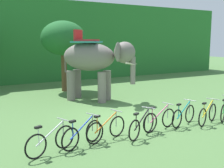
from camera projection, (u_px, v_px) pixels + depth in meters
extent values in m
plane|color=#4C753D|center=(125.00, 118.00, 11.59)|extent=(80.00, 80.00, 0.00)
cube|color=#28702D|center=(35.00, 41.00, 23.51)|extent=(36.00, 6.00, 6.33)
cylinder|color=brown|center=(64.00, 73.00, 17.57)|extent=(0.35, 0.35, 2.38)
ellipsoid|color=#1E6028|center=(63.00, 38.00, 17.24)|extent=(2.79, 2.79, 2.16)
ellipsoid|color=slate|center=(89.00, 57.00, 14.73)|extent=(2.96, 3.11, 1.50)
cylinder|color=slate|center=(107.00, 85.00, 15.04)|extent=(0.44, 0.44, 1.60)
cylinder|color=slate|center=(102.00, 87.00, 14.32)|extent=(0.44, 0.44, 1.60)
cylinder|color=slate|center=(77.00, 83.00, 15.63)|extent=(0.44, 0.44, 1.60)
cylinder|color=slate|center=(71.00, 86.00, 14.91)|extent=(0.44, 0.44, 1.60)
ellipsoid|color=slate|center=(125.00, 53.00, 14.04)|extent=(1.48, 1.49, 1.10)
ellipsoid|color=slate|center=(125.00, 51.00, 14.66)|extent=(0.74, 0.67, 0.96)
ellipsoid|color=slate|center=(118.00, 52.00, 13.50)|extent=(0.74, 0.67, 0.96)
cylinder|color=slate|center=(133.00, 70.00, 14.03)|extent=(0.26, 0.26, 1.40)
cone|color=beige|center=(133.00, 63.00, 14.20)|extent=(0.46, 0.50, 0.21)
cone|color=beige|center=(131.00, 64.00, 13.79)|extent=(0.46, 0.50, 0.21)
cube|color=teal|center=(87.00, 42.00, 14.65)|extent=(1.86, 1.85, 0.08)
cube|color=#B22323|center=(87.00, 40.00, 14.63)|extent=(1.40, 1.42, 0.10)
cube|color=#B22323|center=(78.00, 35.00, 14.75)|extent=(0.74, 0.67, 0.56)
cylinder|color=slate|center=(65.00, 64.00, 15.27)|extent=(0.08, 0.08, 0.90)
torus|color=black|center=(36.00, 147.00, 7.48)|extent=(0.68, 0.29, 0.71)
torus|color=black|center=(65.00, 137.00, 8.23)|extent=(0.68, 0.29, 0.71)
cylinder|color=silver|center=(50.00, 133.00, 7.80)|extent=(0.93, 0.37, 0.54)
cylinder|color=silver|center=(39.00, 136.00, 7.52)|extent=(0.03, 0.03, 0.52)
cube|color=black|center=(38.00, 127.00, 7.48)|extent=(0.22, 0.16, 0.06)
cylinder|color=#9E9EA3|center=(63.00, 128.00, 8.15)|extent=(0.03, 0.03, 0.55)
cylinder|color=#9E9EA3|center=(63.00, 119.00, 8.11)|extent=(0.21, 0.50, 0.03)
torus|color=black|center=(70.00, 139.00, 8.01)|extent=(0.68, 0.32, 0.71)
torus|color=black|center=(94.00, 131.00, 8.79)|extent=(0.68, 0.32, 0.71)
cylinder|color=blue|center=(82.00, 127.00, 8.34)|extent=(0.91, 0.41, 0.54)
cylinder|color=blue|center=(73.00, 130.00, 8.05)|extent=(0.03, 0.03, 0.52)
cube|color=black|center=(73.00, 121.00, 8.01)|extent=(0.22, 0.17, 0.06)
cylinder|color=#9E9EA3|center=(92.00, 123.00, 8.71)|extent=(0.03, 0.03, 0.55)
cylinder|color=#9E9EA3|center=(92.00, 114.00, 8.67)|extent=(0.23, 0.49, 0.03)
torus|color=black|center=(95.00, 133.00, 8.55)|extent=(0.70, 0.24, 0.71)
torus|color=black|center=(117.00, 126.00, 9.25)|extent=(0.70, 0.24, 0.71)
cylinder|color=orange|center=(106.00, 122.00, 8.85)|extent=(0.95, 0.30, 0.54)
cylinder|color=orange|center=(97.00, 125.00, 8.58)|extent=(0.03, 0.03, 0.52)
cube|color=black|center=(97.00, 116.00, 8.54)|extent=(0.22, 0.15, 0.06)
cylinder|color=#9E9EA3|center=(116.00, 118.00, 9.17)|extent=(0.03, 0.03, 0.55)
cylinder|color=#9E9EA3|center=(116.00, 111.00, 9.13)|extent=(0.17, 0.51, 0.03)
torus|color=black|center=(134.00, 130.00, 8.83)|extent=(0.66, 0.36, 0.71)
torus|color=black|center=(149.00, 123.00, 9.64)|extent=(0.66, 0.36, 0.71)
cylinder|color=black|center=(142.00, 119.00, 9.18)|extent=(0.89, 0.46, 0.54)
cylinder|color=black|center=(136.00, 122.00, 8.87)|extent=(0.03, 0.03, 0.52)
cube|color=black|center=(136.00, 114.00, 8.83)|extent=(0.22, 0.18, 0.06)
cylinder|color=#9E9EA3|center=(148.00, 115.00, 9.56)|extent=(0.03, 0.03, 0.55)
cylinder|color=#9E9EA3|center=(148.00, 108.00, 9.52)|extent=(0.26, 0.48, 0.03)
torus|color=black|center=(150.00, 123.00, 9.64)|extent=(0.71, 0.18, 0.71)
torus|color=black|center=(168.00, 118.00, 10.27)|extent=(0.71, 0.18, 0.71)
cylinder|color=pink|center=(159.00, 114.00, 9.90)|extent=(0.96, 0.22, 0.54)
cylinder|color=pink|center=(152.00, 115.00, 9.66)|extent=(0.03, 0.03, 0.52)
cube|color=black|center=(152.00, 108.00, 9.62)|extent=(0.21, 0.13, 0.06)
cylinder|color=#9E9EA3|center=(168.00, 111.00, 10.20)|extent=(0.03, 0.03, 0.55)
cylinder|color=#9E9EA3|center=(168.00, 104.00, 10.15)|extent=(0.12, 0.52, 0.03)
torus|color=black|center=(177.00, 119.00, 10.14)|extent=(0.69, 0.27, 0.71)
torus|color=black|center=(190.00, 114.00, 10.86)|extent=(0.69, 0.27, 0.71)
cylinder|color=teal|center=(184.00, 110.00, 10.44)|extent=(0.94, 0.34, 0.54)
cylinder|color=teal|center=(179.00, 111.00, 10.17)|extent=(0.03, 0.03, 0.52)
cube|color=black|center=(179.00, 105.00, 10.13)|extent=(0.22, 0.16, 0.06)
cylinder|color=#9E9EA3|center=(189.00, 107.00, 10.79)|extent=(0.03, 0.03, 0.55)
cylinder|color=#9E9EA3|center=(190.00, 100.00, 10.74)|extent=(0.19, 0.50, 0.03)
torus|color=black|center=(203.00, 117.00, 10.32)|extent=(0.68, 0.29, 0.71)
torus|color=black|center=(212.00, 112.00, 11.08)|extent=(0.68, 0.29, 0.71)
cylinder|color=yellow|center=(208.00, 109.00, 10.64)|extent=(0.93, 0.38, 0.54)
cylinder|color=yellow|center=(204.00, 110.00, 10.36)|extent=(0.03, 0.03, 0.52)
cube|color=black|center=(204.00, 103.00, 10.32)|extent=(0.22, 0.16, 0.06)
cylinder|color=#9E9EA3|center=(212.00, 106.00, 11.00)|extent=(0.03, 0.03, 0.55)
cylinder|color=#9E9EA3|center=(213.00, 99.00, 10.95)|extent=(0.21, 0.50, 0.03)
torus|color=black|center=(223.00, 113.00, 10.89)|extent=(0.65, 0.37, 0.71)
cylinder|color=green|center=(224.00, 107.00, 10.93)|extent=(0.03, 0.03, 0.52)
cube|color=black|center=(224.00, 100.00, 10.89)|extent=(0.22, 0.18, 0.06)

